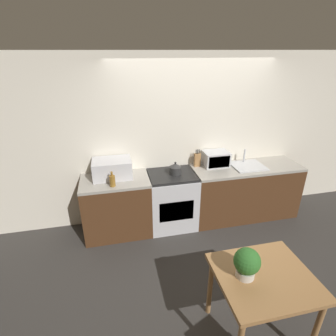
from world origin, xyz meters
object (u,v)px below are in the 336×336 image
at_px(kettle, 175,169).
at_px(dining_table, 263,284).
at_px(stove_range, 172,200).
at_px(toaster_oven, 216,159).
at_px(microwave, 112,169).
at_px(bottle, 112,181).

xyz_separation_m(kettle, dining_table, (0.34, -1.94, -0.32)).
height_order(stove_range, toaster_oven, toaster_oven).
height_order(microwave, toaster_oven, microwave).
bearing_deg(kettle, dining_table, -80.22).
bearing_deg(bottle, kettle, 11.10).
distance_m(kettle, toaster_oven, 0.72).
relative_size(kettle, microwave, 0.36).
bearing_deg(bottle, microwave, 87.81).
bearing_deg(toaster_oven, stove_range, -169.06).
relative_size(toaster_oven, dining_table, 0.46).
distance_m(stove_range, kettle, 0.54).
bearing_deg(stove_range, dining_table, -78.93).
bearing_deg(stove_range, bottle, -167.75).
bearing_deg(dining_table, microwave, 121.41).
height_order(stove_range, kettle, kettle).
bearing_deg(stove_range, kettle, -11.04).
relative_size(stove_range, bottle, 4.19).
xyz_separation_m(bottle, dining_table, (1.26, -1.76, -0.31)).
xyz_separation_m(kettle, bottle, (-0.93, -0.18, -0.00)).
distance_m(kettle, dining_table, 2.00).
bearing_deg(dining_table, stove_range, 101.07).
bearing_deg(kettle, stove_range, 168.96).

